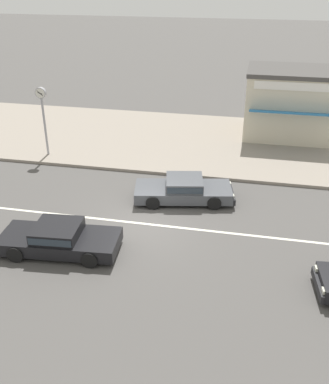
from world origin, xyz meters
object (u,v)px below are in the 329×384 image
sedan_black_5 (58,238)px  sedan_dark_grey_1 (184,189)px  street_clock (42,107)px  shopfront_corner_warung (292,103)px

sedan_black_5 → sedan_dark_grey_1: bearing=52.1°
sedan_dark_grey_1 → street_clock: size_ratio=1.26×
sedan_black_5 → street_clock: 9.73m
street_clock → sedan_black_5: bearing=-62.6°
sedan_dark_grey_1 → street_clock: 9.17m
sedan_black_5 → shopfront_corner_warung: 16.90m
sedan_dark_grey_1 → shopfront_corner_warung: shopfront_corner_warung is taller
sedan_black_5 → street_clock: bearing=117.4°
street_clock → shopfront_corner_warung: 14.35m
sedan_dark_grey_1 → sedan_black_5: (-3.81, -4.90, 0.00)m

